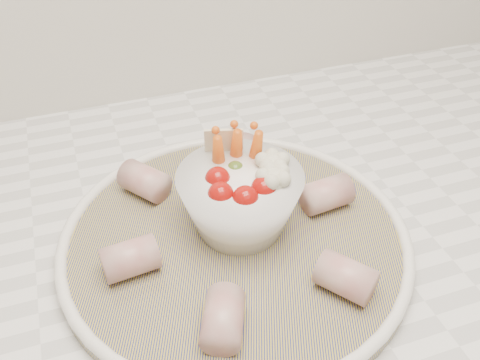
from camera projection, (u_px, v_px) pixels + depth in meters
name	position (u px, v px, depth m)	size (l,w,h in m)	color
serving_platter	(235.00, 239.00, 0.54)	(0.46, 0.46, 0.02)	navy
veggie_bowl	(241.00, 198.00, 0.53)	(0.13, 0.13, 0.10)	white
cured_meat_rolls	(235.00, 224.00, 0.53)	(0.27, 0.27, 0.03)	#A74F4C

